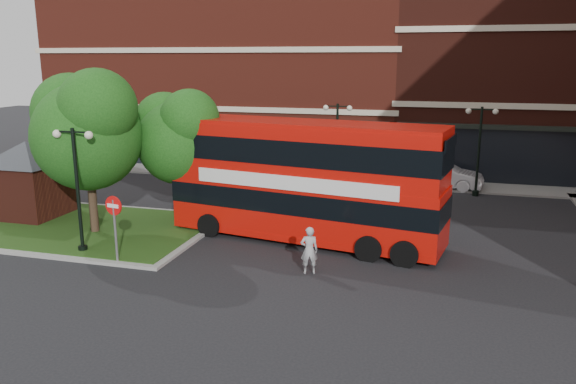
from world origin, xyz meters
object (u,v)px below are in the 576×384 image
(woman, at_px, (309,250))
(car_silver, at_px, (235,165))
(bus, at_px, (305,173))
(car_white, at_px, (441,175))

(woman, bearing_deg, car_silver, -77.67)
(bus, relative_size, woman, 6.80)
(woman, distance_m, car_silver, 17.77)
(woman, bearing_deg, car_white, -123.01)
(bus, relative_size, car_silver, 2.71)
(car_silver, relative_size, car_white, 0.91)
(car_silver, xyz_separation_m, car_white, (13.14, 0.00, 0.04))
(car_silver, bearing_deg, car_white, -88.07)
(bus, xyz_separation_m, woman, (1.09, -3.69, -2.03))
(woman, distance_m, car_white, 16.08)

